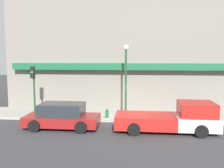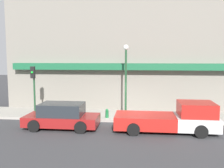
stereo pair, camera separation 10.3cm
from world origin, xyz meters
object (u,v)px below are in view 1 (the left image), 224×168
parked_car (62,116)px  fire_hydrant (107,113)px  pickup_truck (173,118)px  street_lamp (126,71)px  traffic_light (33,82)px

parked_car → fire_hydrant: parked_car is taller
pickup_truck → parked_car: bearing=179.7°
parked_car → fire_hydrant: size_ratio=7.21×
pickup_truck → fire_hydrant: (-4.04, 2.13, -0.28)m
parked_car → street_lamp: street_lamp is taller
fire_hydrant → traffic_light: (-5.06, -0.04, 2.07)m
fire_hydrant → pickup_truck: bearing=-27.8°
fire_hydrant → street_lamp: bearing=26.9°
fire_hydrant → street_lamp: size_ratio=0.12×
parked_car → fire_hydrant: 3.25m
pickup_truck → street_lamp: size_ratio=1.17×
traffic_light → pickup_truck: bearing=-12.9°
pickup_truck → street_lamp: street_lamp is taller
street_lamp → traffic_light: street_lamp is taller
street_lamp → traffic_light: (-6.28, -0.66, -0.74)m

